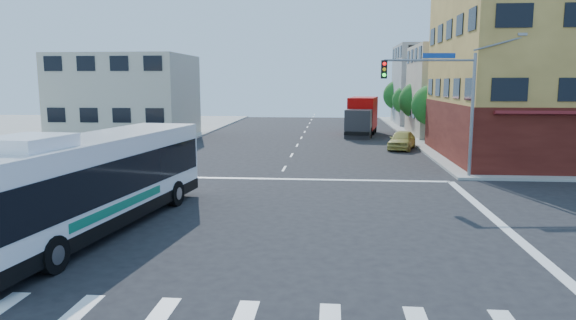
{
  "coord_description": "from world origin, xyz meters",
  "views": [
    {
      "loc": [
        2.99,
        -18.76,
        5.44
      ],
      "look_at": [
        1.12,
        2.91,
        2.11
      ],
      "focal_mm": 32.0,
      "sensor_mm": 36.0,
      "label": 1
    }
  ],
  "objects": [
    {
      "name": "signal_mast_ne",
      "position": [
        9.08,
        10.62,
        4.98
      ],
      "size": [
        7.91,
        1.13,
        8.07
      ],
      "color": "gray",
      "rests_on": "ground"
    },
    {
      "name": "street_tree_a",
      "position": [
        11.9,
        27.92,
        3.59
      ],
      "size": [
        3.6,
        3.6,
        5.53
      ],
      "color": "#342313",
      "rests_on": "ground"
    },
    {
      "name": "parked_car",
      "position": [
        8.65,
        23.21,
        0.76
      ],
      "size": [
        2.99,
        4.8,
        1.52
      ],
      "primitive_type": "imported",
      "rotation": [
        0.0,
        0.0,
        -0.29
      ],
      "color": "#C9BD57",
      "rests_on": "ground"
    },
    {
      "name": "building_east_near",
      "position": [
        16.98,
        33.98,
        4.51
      ],
      "size": [
        12.06,
        10.06,
        9.0
      ],
      "color": "#BFB492",
      "rests_on": "ground"
    },
    {
      "name": "ground",
      "position": [
        0.0,
        0.0,
        0.0
      ],
      "size": [
        120.0,
        120.0,
        0.0
      ],
      "primitive_type": "plane",
      "color": "black",
      "rests_on": "ground"
    },
    {
      "name": "street_tree_b",
      "position": [
        11.9,
        35.92,
        3.75
      ],
      "size": [
        3.8,
        3.8,
        5.79
      ],
      "color": "#342313",
      "rests_on": "ground"
    },
    {
      "name": "street_tree_d",
      "position": [
        11.9,
        51.92,
        3.88
      ],
      "size": [
        4.0,
        4.0,
        6.03
      ],
      "color": "#342313",
      "rests_on": "ground"
    },
    {
      "name": "box_truck",
      "position": [
        6.0,
        34.09,
        1.86
      ],
      "size": [
        3.78,
        8.8,
        3.83
      ],
      "rotation": [
        0.0,
        0.0,
        -0.16
      ],
      "color": "#28282D",
      "rests_on": "ground"
    },
    {
      "name": "building_west",
      "position": [
        -17.02,
        29.98,
        4.01
      ],
      "size": [
        12.06,
        10.06,
        8.0
      ],
      "color": "#C1B5A0",
      "rests_on": "ground"
    },
    {
      "name": "building_east_far",
      "position": [
        16.98,
        47.98,
        5.01
      ],
      "size": [
        12.06,
        10.06,
        10.0
      ],
      "color": "#A4A39E",
      "rests_on": "ground"
    },
    {
      "name": "transit_bus",
      "position": [
        -5.64,
        -1.13,
        1.88
      ],
      "size": [
        4.36,
        13.21,
        3.84
      ],
      "rotation": [
        0.0,
        0.0,
        -0.13
      ],
      "color": "black",
      "rests_on": "ground"
    },
    {
      "name": "street_tree_c",
      "position": [
        11.9,
        43.92,
        3.46
      ],
      "size": [
        3.4,
        3.4,
        5.29
      ],
      "color": "#342313",
      "rests_on": "ground"
    }
  ]
}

